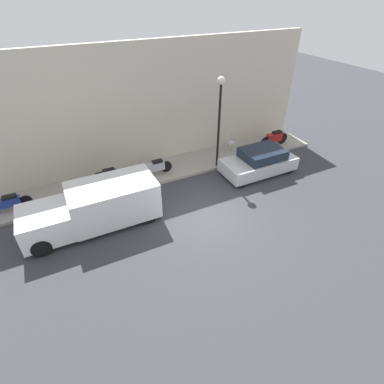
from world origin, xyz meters
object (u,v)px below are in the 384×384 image
Objects in this scene: motorcycle_black at (107,177)px; motorcycle_red at (274,138)px; scooter_silver at (155,167)px; cafe_chair at (229,142)px; motorcycle_blue at (8,203)px; streetlamp at (220,107)px; delivery_van at (94,207)px; parked_car at (259,162)px.

motorcycle_black is 0.98× the size of motorcycle_red.
cafe_chair is at bearing -82.47° from scooter_silver.
motorcycle_black is 1.00× the size of motorcycle_blue.
motorcycle_black is at bearing 83.68° from streetlamp.
cafe_chair is (0.63, -11.61, 0.14)m from motorcycle_blue.
motorcycle_black is 2.02× the size of cafe_chair.
motorcycle_black is at bearing -23.57° from delivery_van.
delivery_van is 2.75× the size of motorcycle_red.
delivery_van is 2.99× the size of scooter_silver.
parked_car reaches higher than motorcycle_black.
streetlamp reaches higher than motorcycle_blue.
streetlamp is at bearing 97.37° from motorcycle_red.
motorcycle_blue is (2.01, 11.77, -0.09)m from parked_car.
scooter_silver is (2.00, 5.02, -0.07)m from parked_car.
motorcycle_black is at bearing -89.84° from motorcycle_blue.
scooter_silver is at bearing 89.58° from motorcycle_red.
motorcycle_red is 1.09× the size of scooter_silver.
parked_car is at bearing -128.71° from streetlamp.
streetlamp reaches higher than motorcycle_black.
motorcycle_black is at bearing 89.49° from scooter_silver.
motorcycle_blue is (2.44, 3.22, -0.38)m from delivery_van.
motorcycle_blue is (-0.01, 4.29, -0.09)m from motorcycle_black.
scooter_silver reaches higher than motorcycle_blue.
cafe_chair is (3.07, -8.39, -0.24)m from delivery_van.
motorcycle_red is at bearing -90.44° from motorcycle_black.
motorcycle_blue is at bearing 93.11° from cafe_chair.
motorcycle_red is (2.38, -11.14, -0.29)m from delivery_van.
scooter_silver is (0.06, 7.61, -0.07)m from motorcycle_red.
delivery_van is 11.40m from motorcycle_red.
scooter_silver is at bearing -90.51° from motorcycle_black.
scooter_silver is 1.90× the size of cafe_chair.
delivery_van is at bearing 104.91° from streetlamp.
scooter_silver is at bearing 79.39° from streetlamp.
motorcycle_black is 4.29m from motorcycle_blue.
motorcycle_red is (-0.08, -10.07, 0.00)m from motorcycle_black.
cafe_chair is at bearing 3.60° from parked_car.
scooter_silver is 0.38× the size of streetlamp.
cafe_chair is at bearing 75.82° from motorcycle_red.
motorcycle_black is at bearing 74.86° from parked_car.
parked_car is at bearing -111.76° from scooter_silver.
streetlamp is 3.38m from cafe_chair.
streetlamp is at bearing 51.29° from parked_car.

